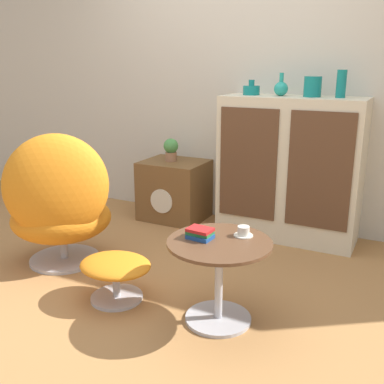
# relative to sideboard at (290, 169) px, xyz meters

# --- Properties ---
(ground_plane) EXTENTS (12.00, 12.00, 0.00)m
(ground_plane) POSITION_rel_sideboard_xyz_m (-0.53, -1.29, -0.57)
(ground_plane) COLOR #A87542
(wall_back) EXTENTS (6.40, 0.06, 2.60)m
(wall_back) POSITION_rel_sideboard_xyz_m (-0.53, 0.25, 0.73)
(wall_back) COLOR beige
(wall_back) RESTS_ON ground_plane
(sideboard) EXTENTS (1.10, 0.45, 1.14)m
(sideboard) POSITION_rel_sideboard_xyz_m (0.00, 0.00, 0.00)
(sideboard) COLOR beige
(sideboard) RESTS_ON ground_plane
(tv_console) EXTENTS (0.56, 0.48, 0.54)m
(tv_console) POSITION_rel_sideboard_xyz_m (-1.05, -0.01, -0.30)
(tv_console) COLOR brown
(tv_console) RESTS_ON ground_plane
(egg_chair) EXTENTS (0.94, 0.93, 0.97)m
(egg_chair) POSITION_rel_sideboard_xyz_m (-1.27, -1.26, -0.12)
(egg_chair) COLOR #B7B7BC
(egg_chair) RESTS_ON ground_plane
(ottoman) EXTENTS (0.45, 0.38, 0.27)m
(ottoman) POSITION_rel_sideboard_xyz_m (-0.64, -1.49, -0.38)
(ottoman) COLOR #B7B7BC
(ottoman) RESTS_ON ground_plane
(coffee_table) EXTENTS (0.57, 0.57, 0.48)m
(coffee_table) POSITION_rel_sideboard_xyz_m (0.01, -1.43, -0.26)
(coffee_table) COLOR #B7B7BC
(coffee_table) RESTS_ON ground_plane
(vase_leftmost) EXTENTS (0.13, 0.13, 0.12)m
(vase_leftmost) POSITION_rel_sideboard_xyz_m (-0.35, 0.00, 0.61)
(vase_leftmost) COLOR #147A75
(vase_leftmost) RESTS_ON sideboard
(vase_inner_left) EXTENTS (0.11, 0.11, 0.17)m
(vase_inner_left) POSITION_rel_sideboard_xyz_m (-0.11, 0.00, 0.63)
(vase_inner_left) COLOR teal
(vase_inner_left) RESTS_ON sideboard
(vase_inner_right) EXTENTS (0.13, 0.13, 0.15)m
(vase_inner_right) POSITION_rel_sideboard_xyz_m (0.13, 0.00, 0.65)
(vase_inner_right) COLOR #147A75
(vase_inner_right) RESTS_ON sideboard
(vase_rightmost) EXTENTS (0.07, 0.07, 0.20)m
(vase_rightmost) POSITION_rel_sideboard_xyz_m (0.34, 0.00, 0.67)
(vase_rightmost) COLOR #147A75
(vase_rightmost) RESTS_ON sideboard
(potted_plant) EXTENTS (0.13, 0.13, 0.20)m
(potted_plant) POSITION_rel_sideboard_xyz_m (-1.08, -0.01, 0.08)
(potted_plant) COLOR #996B4C
(potted_plant) RESTS_ON tv_console
(teacup) EXTENTS (0.11, 0.11, 0.06)m
(teacup) POSITION_rel_sideboard_xyz_m (0.10, -1.30, -0.08)
(teacup) COLOR silver
(teacup) RESTS_ON coffee_table
(book_stack) EXTENTS (0.14, 0.11, 0.06)m
(book_stack) POSITION_rel_sideboard_xyz_m (-0.10, -1.44, -0.07)
(book_stack) COLOR #1E478C
(book_stack) RESTS_ON coffee_table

